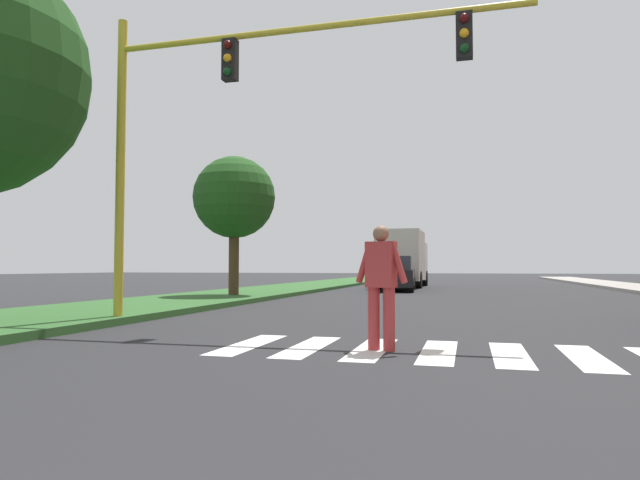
# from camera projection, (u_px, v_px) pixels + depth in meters

# --- Properties ---
(ground_plane) EXTENTS (140.00, 140.00, 0.00)m
(ground_plane) POSITION_uv_depth(u_px,v_px,m) (461.00, 289.00, 28.76)
(ground_plane) COLOR #262628
(crosswalk) EXTENTS (5.85, 2.20, 0.01)m
(crosswalk) POSITION_uv_depth(u_px,v_px,m) (439.00, 352.00, 7.38)
(crosswalk) COLOR silver
(crosswalk) RESTS_ON ground_plane
(median_strip) EXTENTS (4.10, 64.00, 0.15)m
(median_strip) POSITION_uv_depth(u_px,v_px,m) (300.00, 287.00, 28.93)
(median_strip) COLOR #2D5B28
(median_strip) RESTS_ON ground_plane
(tree_mid) EXTENTS (2.90, 2.90, 4.90)m
(tree_mid) POSITION_uv_depth(u_px,v_px,m) (234.00, 198.00, 19.75)
(tree_mid) COLOR #4C3823
(tree_mid) RESTS_ON median_strip
(traffic_light_gantry) EXTENTS (8.02, 0.30, 6.00)m
(traffic_light_gantry) POSITION_uv_depth(u_px,v_px,m) (226.00, 100.00, 10.67)
(traffic_light_gantry) COLOR gold
(traffic_light_gantry) RESTS_ON median_strip
(pedestrian_performer) EXTENTS (0.75, 0.32, 1.69)m
(pedestrian_performer) POSITION_uv_depth(u_px,v_px,m) (381.00, 281.00, 7.54)
(pedestrian_performer) COLOR #B23333
(pedestrian_performer) RESTS_ON ground_plane
(sedan_midblock) EXTENTS (2.17, 4.32, 1.62)m
(sedan_midblock) POSITION_uv_depth(u_px,v_px,m) (394.00, 275.00, 26.09)
(sedan_midblock) COLOR black
(sedan_midblock) RESTS_ON ground_plane
(truck_box_delivery) EXTENTS (2.40, 6.20, 3.10)m
(truck_box_delivery) POSITION_uv_depth(u_px,v_px,m) (403.00, 258.00, 31.40)
(truck_box_delivery) COLOR silver
(truck_box_delivery) RESTS_ON ground_plane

